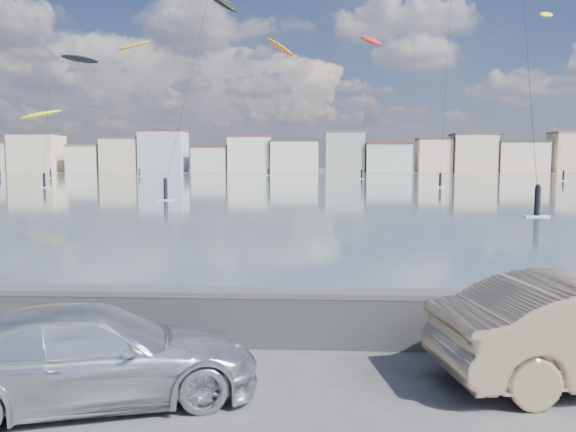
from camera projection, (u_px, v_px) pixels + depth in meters
The scene contains 12 objects.
ground at pixel (195, 413), 7.27m from camera, with size 700.00×700.00×0.00m, color #333335.
bay_water at pixel (308, 182), 98.24m from camera, with size 500.00×177.00×0.00m, color #374A51.
far_shore_strip at pixel (313, 172), 206.12m from camera, with size 500.00×60.00×0.00m, color #4C473D.
seawall at pixel (228, 314), 9.90m from camera, with size 400.00×0.36×1.08m.
far_buildings at pixel (316, 155), 191.57m from camera, with size 240.79×13.26×14.60m.
car_silver at pixel (94, 355), 7.60m from camera, with size 1.80×4.44×1.29m, color silver.
kitesurfer_0 at pixel (371, 43), 126.00m from camera, with size 6.41×18.43×32.98m.
kitesurfer_1 at pixel (133, 47), 142.73m from camera, with size 9.13×11.38×34.91m.
kitesurfer_2 at pixel (280, 49), 154.70m from camera, with size 8.60×14.46×38.11m.
kitesurfer_5 at pixel (41, 115), 135.43m from camera, with size 10.52×16.66×16.67m.
kitesurfer_6 at pixel (546, 18), 107.72m from camera, with size 5.96×13.11×33.48m.
kitesurfer_12 at pixel (80, 61), 130.50m from camera, with size 8.90×14.41×28.85m.
Camera 1 is at (1.56, -6.92, 3.23)m, focal length 35.00 mm.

